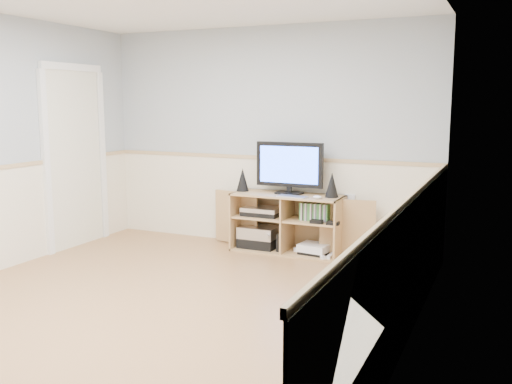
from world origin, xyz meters
TOP-DOWN VIEW (x-y plane):
  - room at (-0.06, 0.12)m, footprint 4.04×4.54m
  - media_cabinet at (0.37, 2.05)m, footprint 1.91×0.46m
  - monitor at (0.37, 2.04)m, footprint 0.77×0.18m
  - speaker_left at (-0.19, 2.01)m, footprint 0.14×0.14m
  - speaker_right at (0.86, 2.01)m, footprint 0.14×0.14m
  - keyboard at (0.47, 1.85)m, footprint 0.33×0.16m
  - mouse at (0.75, 1.85)m, footprint 0.10×0.07m
  - av_components at (0.04, 1.99)m, footprint 0.51×0.31m
  - game_consoles at (0.68, 1.98)m, footprint 0.46×0.30m
  - game_cases at (0.69, 1.97)m, footprint 0.31×0.14m
  - wall_outlet at (1.00, 2.23)m, footprint 0.12×0.03m

SIDE VIEW (x-z plane):
  - game_consoles at x=0.68m, z-range 0.02..0.13m
  - av_components at x=0.04m, z-range -0.01..0.45m
  - media_cabinet at x=0.37m, z-range 0.01..0.66m
  - game_cases at x=0.69m, z-range 0.39..0.58m
  - wall_outlet at x=1.00m, z-range 0.54..0.66m
  - keyboard at x=0.47m, z-range 0.65..0.66m
  - mouse at x=0.75m, z-range 0.65..0.69m
  - speaker_left at x=-0.19m, z-range 0.65..0.91m
  - speaker_right at x=0.86m, z-range 0.65..0.92m
  - monitor at x=0.37m, z-range 0.67..1.24m
  - room at x=-0.06m, z-range -0.05..2.49m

